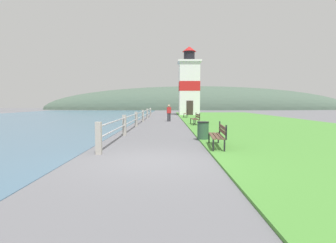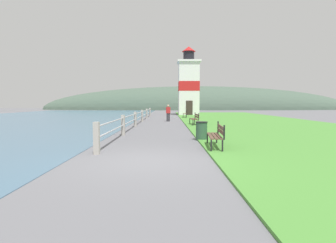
{
  "view_description": "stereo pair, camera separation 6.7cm",
  "coord_description": "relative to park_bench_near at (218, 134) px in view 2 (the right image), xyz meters",
  "views": [
    {
      "loc": [
        0.48,
        -7.41,
        1.66
      ],
      "look_at": [
        0.49,
        11.97,
        0.3
      ],
      "focal_mm": 28.0,
      "sensor_mm": 36.0,
      "label": 1
    },
    {
      "loc": [
        0.55,
        -7.41,
        1.66
      ],
      "look_at": [
        0.49,
        11.97,
        0.3
      ],
      "focal_mm": 28.0,
      "sensor_mm": 36.0,
      "label": 2
    }
  ],
  "objects": [
    {
      "name": "person_strolling",
      "position": [
        -1.77,
        14.29,
        0.29
      ],
      "size": [
        0.4,
        0.27,
        1.53
      ],
      "rotation": [
        0.0,
        0.0,
        1.75
      ],
      "color": "#28282D",
      "rests_on": "ground_plane"
    },
    {
      "name": "park_bench_far",
      "position": [
        0.23,
        20.44,
        0.0
      ],
      "size": [
        0.58,
        2.0,
        0.94
      ],
      "rotation": [
        0.0,
        0.0,
        3.09
      ],
      "color": "brown",
      "rests_on": "ground_plane"
    },
    {
      "name": "ground_plane",
      "position": [
        -2.34,
        -2.11,
        -0.54
      ],
      "size": [
        160.0,
        160.0,
        0.0
      ],
      "primitive_type": "plane",
      "color": "slate"
    },
    {
      "name": "grass_verge",
      "position": [
        5.53,
        13.2,
        -0.51
      ],
      "size": [
        12.0,
        45.93,
        0.06
      ],
      "color": "#4C8E38",
      "rests_on": "ground_plane"
    },
    {
      "name": "park_bench_near",
      "position": [
        0.0,
        0.0,
        0.0
      ],
      "size": [
        0.62,
        1.89,
        0.94
      ],
      "rotation": [
        0.0,
        0.0,
        3.06
      ],
      "color": "brown",
      "rests_on": "ground_plane"
    },
    {
      "name": "park_bench_midway",
      "position": [
        0.24,
        10.14,
        -0.0
      ],
      "size": [
        0.56,
        1.82,
        0.94
      ],
      "rotation": [
        0.0,
        0.0,
        3.19
      ],
      "color": "brown",
      "rests_on": "ground_plane"
    },
    {
      "name": "trash_bin",
      "position": [
        -0.29,
        2.12,
        -0.12
      ],
      "size": [
        0.54,
        0.54,
        0.84
      ],
      "color": "#2D5138",
      "rests_on": "ground_plane"
    },
    {
      "name": "seawall_railing",
      "position": [
        -4.1,
        11.4,
        0.08
      ],
      "size": [
        0.18,
        25.21,
        1.06
      ],
      "color": "#A8A399",
      "rests_on": "ground_plane"
    },
    {
      "name": "lighthouse",
      "position": [
        1.08,
        27.2,
        3.62
      ],
      "size": [
        3.17,
        3.17,
        9.47
      ],
      "color": "white",
      "rests_on": "ground_plane"
    },
    {
      "name": "distant_hillside",
      "position": [
        5.66,
        58.51,
        -0.54
      ],
      "size": [
        80.0,
        16.0,
        12.0
      ],
      "color": "#475B4C",
      "rests_on": "ground_plane"
    }
  ]
}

